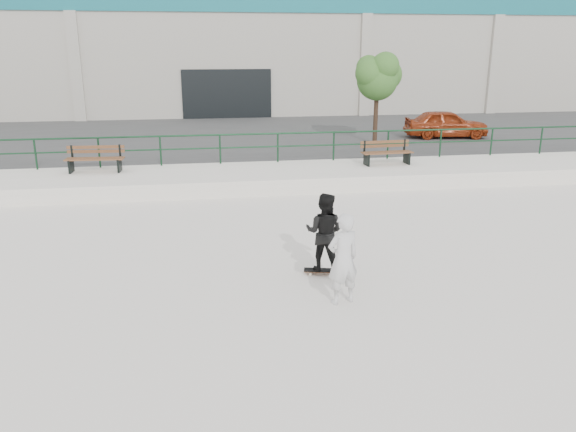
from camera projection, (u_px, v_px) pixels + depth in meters
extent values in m
plane|color=silver|center=(310.00, 316.00, 9.46)|extent=(120.00, 120.00, 0.00)
cube|color=silver|center=(253.00, 178.00, 18.37)|extent=(30.00, 3.00, 0.50)
cube|color=#3E3E3E|center=(235.00, 138.00, 26.40)|extent=(60.00, 14.00, 0.50)
cylinder|color=#153B21|center=(249.00, 134.00, 19.24)|extent=(28.00, 0.06, 0.06)
cylinder|color=#153B21|center=(249.00, 147.00, 19.37)|extent=(28.00, 0.05, 0.05)
cylinder|color=#153B21|center=(36.00, 154.00, 18.31)|extent=(0.06, 0.06, 1.00)
cylinder|color=#153B21|center=(99.00, 153.00, 18.62)|extent=(0.06, 0.06, 1.00)
cylinder|color=#153B21|center=(161.00, 151.00, 18.92)|extent=(0.06, 0.06, 1.00)
cylinder|color=#153B21|center=(220.00, 149.00, 19.23)|extent=(0.06, 0.06, 1.00)
cylinder|color=#153B21|center=(278.00, 148.00, 19.53)|extent=(0.06, 0.06, 1.00)
cylinder|color=#153B21|center=(334.00, 146.00, 19.84)|extent=(0.06, 0.06, 1.00)
cylinder|color=#153B21|center=(388.00, 145.00, 20.14)|extent=(0.06, 0.06, 1.00)
cylinder|color=#153B21|center=(440.00, 143.00, 20.45)|extent=(0.06, 0.06, 1.00)
cylinder|color=#153B21|center=(491.00, 142.00, 20.75)|extent=(0.06, 0.06, 1.00)
cylinder|color=#153B21|center=(541.00, 141.00, 21.06)|extent=(0.06, 0.06, 1.00)
cube|color=#B4AEA2|center=(219.00, 53.00, 38.56)|extent=(44.00, 16.00, 8.00)
cube|color=#19727E|center=(218.00, 5.00, 37.67)|extent=(44.20, 16.20, 1.80)
cube|color=black|center=(227.00, 98.00, 31.64)|extent=(5.00, 0.15, 3.20)
cube|color=#B4AEA2|center=(76.00, 72.00, 29.94)|extent=(0.60, 0.25, 6.20)
cube|color=#B4AEA2|center=(365.00, 70.00, 32.38)|extent=(0.60, 0.25, 6.20)
cube|color=#B4AEA2|center=(494.00, 69.00, 33.60)|extent=(0.60, 0.25, 6.20)
cube|color=brown|center=(93.00, 160.00, 17.78)|extent=(1.82, 0.24, 0.04)
cube|color=brown|center=(95.00, 159.00, 17.95)|extent=(1.82, 0.24, 0.04)
cube|color=brown|center=(96.00, 158.00, 18.13)|extent=(1.82, 0.24, 0.04)
cube|color=brown|center=(96.00, 151.00, 18.15)|extent=(1.82, 0.16, 0.10)
cube|color=brown|center=(96.00, 147.00, 18.11)|extent=(1.82, 0.16, 0.10)
cube|color=black|center=(71.00, 166.00, 17.95)|extent=(0.09, 0.51, 0.42)
cube|color=black|center=(72.00, 152.00, 18.08)|extent=(0.06, 0.05, 0.42)
cube|color=black|center=(120.00, 165.00, 18.08)|extent=(0.09, 0.51, 0.42)
cube|color=black|center=(120.00, 151.00, 18.22)|extent=(0.06, 0.05, 0.42)
cube|color=brown|center=(389.00, 153.00, 18.95)|extent=(1.76, 0.22, 0.04)
cube|color=brown|center=(387.00, 152.00, 19.12)|extent=(1.76, 0.22, 0.04)
cube|color=brown|center=(385.00, 152.00, 19.28)|extent=(1.76, 0.22, 0.04)
cube|color=brown|center=(385.00, 146.00, 19.30)|extent=(1.76, 0.15, 0.10)
cube|color=brown|center=(385.00, 142.00, 19.26)|extent=(1.76, 0.15, 0.10)
cube|color=black|center=(367.00, 160.00, 19.02)|extent=(0.09, 0.49, 0.41)
cube|color=black|center=(364.00, 147.00, 19.15)|extent=(0.06, 0.05, 0.41)
cube|color=black|center=(407.00, 158.00, 19.33)|extent=(0.09, 0.49, 0.41)
cube|color=black|center=(404.00, 145.00, 19.45)|extent=(0.06, 0.05, 0.41)
cylinder|color=#402B20|center=(376.00, 117.00, 23.22)|extent=(0.19, 0.19, 2.22)
sphere|color=#306726|center=(377.00, 80.00, 22.80)|extent=(1.67, 1.67, 1.67)
sphere|color=#306726|center=(386.00, 75.00, 23.08)|extent=(1.30, 1.30, 1.30)
sphere|color=#306726|center=(370.00, 73.00, 22.49)|extent=(1.20, 1.20, 1.20)
sphere|color=#306726|center=(385.00, 66.00, 22.32)|extent=(1.11, 1.11, 1.11)
sphere|color=#306726|center=(369.00, 68.00, 22.97)|extent=(1.02, 1.02, 1.02)
imported|color=#953112|center=(446.00, 124.00, 24.85)|extent=(3.77, 1.92, 1.23)
cube|color=black|center=(324.00, 270.00, 11.19)|extent=(0.81, 0.37, 0.02)
cube|color=brown|center=(323.00, 271.00, 11.20)|extent=(0.81, 0.37, 0.01)
cube|color=gray|center=(310.00, 272.00, 11.22)|extent=(0.09, 0.17, 0.03)
cube|color=gray|center=(337.00, 272.00, 11.19)|extent=(0.09, 0.17, 0.03)
cylinder|color=white|center=(310.00, 274.00, 11.14)|extent=(0.06, 0.04, 0.06)
cylinder|color=white|center=(311.00, 271.00, 11.32)|extent=(0.06, 0.04, 0.06)
cylinder|color=white|center=(337.00, 275.00, 11.10)|extent=(0.06, 0.04, 0.06)
cylinder|color=white|center=(336.00, 271.00, 11.28)|extent=(0.06, 0.04, 0.06)
imported|color=black|center=(324.00, 232.00, 10.96)|extent=(0.95, 0.88, 1.58)
imported|color=silver|center=(343.00, 259.00, 9.73)|extent=(0.70, 0.56, 1.66)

